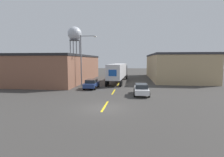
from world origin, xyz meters
TOP-DOWN VIEW (x-y plane):
  - ground_plane at (0.00, 0.00)m, footprint 160.00×160.00m
  - road_centerline at (0.00, 8.50)m, footprint 0.20×19.59m
  - warehouse_left at (-13.60, 20.43)m, footprint 13.65×23.17m
  - warehouse_right at (12.45, 27.00)m, footprint 11.36×22.30m
  - semi_truck at (-0.23, 19.65)m, footprint 3.42×14.91m
  - parked_car_right_near at (3.80, 6.67)m, footprint 1.95×4.29m
  - parked_car_left_far at (-3.80, 11.01)m, footprint 1.95×4.29m
  - water_tower at (-18.28, 46.23)m, footprint 4.97×4.97m
  - street_lamp at (-5.65, 12.82)m, footprint 2.83×0.32m

SIDE VIEW (x-z plane):
  - ground_plane at x=0.00m, z-range 0.00..0.00m
  - road_centerline at x=0.00m, z-range 0.00..0.01m
  - parked_car_right_near at x=3.80m, z-range 0.03..1.49m
  - parked_car_left_far at x=-3.80m, z-range 0.03..1.49m
  - semi_truck at x=-0.23m, z-range 0.38..4.10m
  - warehouse_left at x=-13.60m, z-range 0.00..5.56m
  - warehouse_right at x=12.45m, z-range 0.01..5.87m
  - street_lamp at x=-5.65m, z-range 0.68..9.28m
  - water_tower at x=-18.28m, z-range 5.42..21.83m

